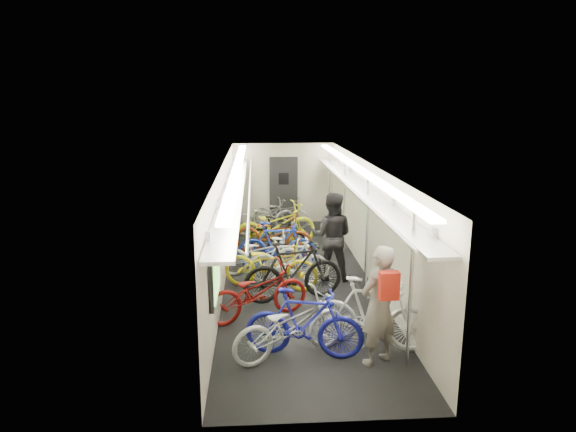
{
  "coord_description": "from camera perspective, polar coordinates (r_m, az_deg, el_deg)",
  "views": [
    {
      "loc": [
        -0.85,
        -10.27,
        3.7
      ],
      "look_at": [
        -0.13,
        0.79,
        1.15
      ],
      "focal_mm": 32.0,
      "sensor_mm": 36.0,
      "label": 1
    }
  ],
  "objects": [
    {
      "name": "train_car_shell",
      "position": [
        11.18,
        -1.15,
        2.42
      ],
      "size": [
        10.0,
        10.0,
        10.0
      ],
      "color": "black",
      "rests_on": "ground"
    },
    {
      "name": "bicycle_0",
      "position": [
        7.59,
        0.29,
        -12.12
      ],
      "size": [
        1.94,
        1.35,
        0.96
      ],
      "primitive_type": "imported",
      "rotation": [
        0.0,
        0.0,
        2.0
      ],
      "color": "#B4B4B9",
      "rests_on": "ground"
    },
    {
      "name": "bicycle_1",
      "position": [
        7.58,
        1.79,
        -11.83
      ],
      "size": [
        1.81,
        0.86,
        1.05
      ],
      "primitive_type": "imported",
      "rotation": [
        0.0,
        0.0,
        1.35
      ],
      "color": "#1A1DA1",
      "rests_on": "ground"
    },
    {
      "name": "bicycle_2",
      "position": [
        8.83,
        -3.4,
        -8.42
      ],
      "size": [
        1.95,
        1.32,
        0.97
      ],
      "primitive_type": "imported",
      "rotation": [
        0.0,
        0.0,
        1.98
      ],
      "color": "maroon",
      "rests_on": "ground"
    },
    {
      "name": "bicycle_3",
      "position": [
        9.55,
        0.61,
        -6.14
      ],
      "size": [
        1.99,
        0.97,
        1.15
      ],
      "primitive_type": "imported",
      "rotation": [
        0.0,
        0.0,
        1.81
      ],
      "color": "black",
      "rests_on": "ground"
    },
    {
      "name": "bicycle_4",
      "position": [
        10.17,
        -1.93,
        -5.37
      ],
      "size": [
        2.02,
        1.19,
        1.0
      ],
      "primitive_type": "imported",
      "rotation": [
        0.0,
        0.0,
        1.28
      ],
      "color": "gold",
      "rests_on": "ground"
    },
    {
      "name": "bicycle_5",
      "position": [
        10.4,
        0.12,
        -5.0
      ],
      "size": [
        1.67,
        0.6,
        0.99
      ],
      "primitive_type": "imported",
      "rotation": [
        0.0,
        0.0,
        1.49
      ],
      "color": "silver",
      "rests_on": "ground"
    },
    {
      "name": "bicycle_6",
      "position": [
        10.95,
        -2.96,
        -4.24
      ],
      "size": [
        1.78,
        0.63,
        0.93
      ],
      "primitive_type": "imported",
      "rotation": [
        0.0,
        0.0,
        1.57
      ],
      "color": "silver",
      "rests_on": "ground"
    },
    {
      "name": "bicycle_7",
      "position": [
        11.35,
        -1.22,
        -3.25
      ],
      "size": [
        1.78,
        0.56,
        1.06
      ],
      "primitive_type": "imported",
      "rotation": [
        0.0,
        0.0,
        1.53
      ],
      "color": "navy",
      "rests_on": "ground"
    },
    {
      "name": "bicycle_8",
      "position": [
        12.32,
        -1.59,
        -2.06
      ],
      "size": [
        2.05,
        1.28,
        1.02
      ],
      "primitive_type": "imported",
      "rotation": [
        0.0,
        0.0,
        1.23
      ],
      "color": "maroon",
      "rests_on": "ground"
    },
    {
      "name": "bicycle_9",
      "position": [
        12.45,
        -1.09,
        -2.12
      ],
      "size": [
        1.58,
        1.02,
        0.93
      ],
      "primitive_type": "imported",
      "rotation": [
        0.0,
        0.0,
        1.16
      ],
      "color": "black",
      "rests_on": "ground"
    },
    {
      "name": "bicycle_10",
      "position": [
        12.94,
        -1.41,
        -1.05
      ],
      "size": [
        2.29,
        1.4,
        1.14
      ],
      "primitive_type": "imported",
      "rotation": [
        0.0,
        0.0,
        1.89
      ],
      "color": "yellow",
      "rests_on": "ground"
    },
    {
      "name": "bicycle_11",
      "position": [
        7.92,
        9.28,
        -10.62
      ],
      "size": [
        1.91,
        1.06,
        1.11
      ],
      "primitive_type": "imported",
      "rotation": [
        0.0,
        0.0,
        1.26
      ],
      "color": "white",
      "rests_on": "ground"
    },
    {
      "name": "bicycle_12",
      "position": [
        14.32,
        -2.61,
        -0.03
      ],
      "size": [
        1.95,
        1.16,
        0.97
      ],
      "primitive_type": "imported",
      "rotation": [
        0.0,
        0.0,
        1.87
      ],
      "color": "slate",
      "rests_on": "ground"
    },
    {
      "name": "bicycle_14",
      "position": [
        14.93,
        -0.71,
        0.36
      ],
      "size": [
        1.79,
        1.15,
        0.89
      ],
      "primitive_type": "imported",
      "rotation": [
        0.0,
        0.0,
        1.21
      ],
      "color": "slate",
      "rests_on": "ground"
    },
    {
      "name": "passenger_near",
      "position": [
        7.39,
        10.03,
        -9.76
      ],
      "size": [
        0.76,
        0.69,
        1.74
      ],
      "primitive_type": "imported",
      "rotation": [
        0.0,
        0.0,
        3.7
      ],
      "color": "gray",
      "rests_on": "ground"
    },
    {
      "name": "passenger_mid",
      "position": [
        10.65,
        4.87,
        -2.24
      ],
      "size": [
        1.04,
        0.9,
        1.83
      ],
      "primitive_type": "imported",
      "rotation": [
        0.0,
        0.0,
        2.87
      ],
      "color": "black",
      "rests_on": "ground"
    },
    {
      "name": "backpack",
      "position": [
        6.97,
        11.16,
        -7.6
      ],
      "size": [
        0.27,
        0.16,
        0.38
      ],
      "primitive_type": "cube",
      "rotation": [
        0.0,
        0.0,
        0.06
      ],
      "color": "red",
      "rests_on": "passenger_near"
    }
  ]
}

